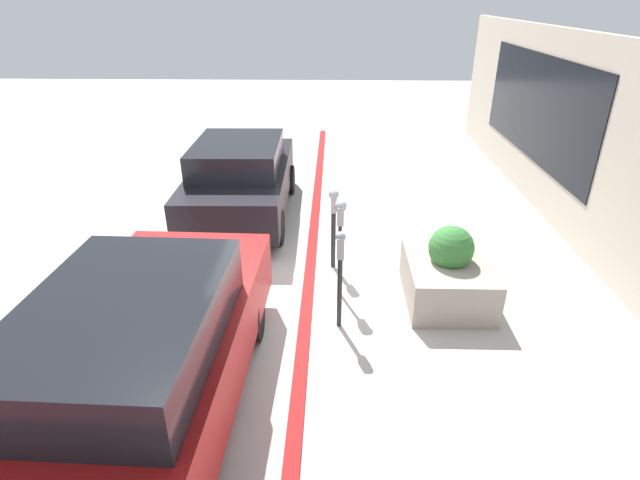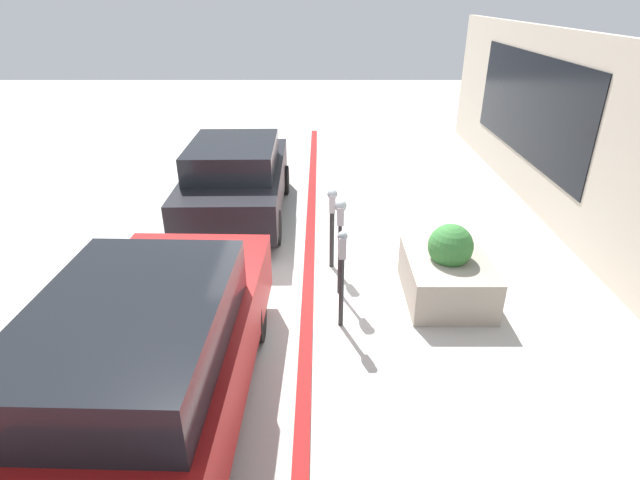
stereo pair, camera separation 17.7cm
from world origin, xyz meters
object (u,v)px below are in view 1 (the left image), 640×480
at_px(parking_meter_middle, 334,215).
at_px(parked_car_front, 139,361).
at_px(planter_box, 448,274).
at_px(parked_car_middle, 241,178).
at_px(parking_meter_second, 340,222).
at_px(parking_meter_nearest, 340,264).

bearing_deg(parking_meter_middle, parked_car_front, 151.19).
relative_size(planter_box, parked_car_middle, 0.37).
xyz_separation_m(parking_meter_middle, planter_box, (-0.90, -1.61, -0.50)).
height_order(parking_meter_middle, planter_box, parking_meter_middle).
bearing_deg(parked_car_middle, parked_car_front, 178.30).
bearing_deg(parking_meter_second, parking_meter_middle, 6.63).
bearing_deg(parked_car_middle, parking_meter_nearest, -153.66).
bearing_deg(parking_meter_middle, parked_car_middle, 41.63).
height_order(planter_box, parked_car_middle, parked_car_middle).
bearing_deg(parked_car_front, parking_meter_second, -35.45).
height_order(parking_meter_nearest, parking_meter_second, parking_meter_second).
distance_m(parking_meter_nearest, parked_car_front, 2.60).
distance_m(parking_meter_second, parked_car_middle, 3.38).
xyz_separation_m(planter_box, parked_car_front, (-2.44, 3.45, 0.42)).
relative_size(planter_box, parked_car_front, 0.32).
height_order(parking_meter_middle, parked_car_front, parked_car_front).
height_order(parking_meter_second, parking_meter_middle, parking_meter_second).
distance_m(parking_meter_second, parked_car_front, 3.21).
xyz_separation_m(parking_meter_middle, parked_car_middle, (2.01, 1.78, -0.12)).
distance_m(parking_meter_nearest, parked_car_middle, 4.05).
height_order(parking_meter_second, parked_car_middle, parked_car_middle).
relative_size(parked_car_front, parked_car_middle, 1.16).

